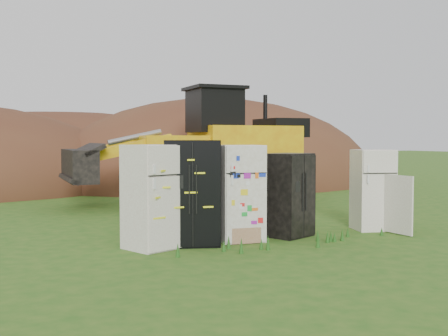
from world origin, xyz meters
The scene contains 9 objects.
ground centered at (0.00, 0.00, 0.00)m, with size 120.00×120.00×0.00m, color #255516.
fridge_leftmost centered at (-2.38, -0.01, 0.90)m, with size 0.80×0.76×1.80m, color white, non-canonical shape.
fridge_black_side centered at (-1.62, 0.04, 0.94)m, with size 0.98×0.78×1.88m, color black, non-canonical shape.
fridge_sticker centered at (-0.65, 0.04, 0.89)m, with size 0.80×0.74×1.79m, color white, non-canonical shape.
fridge_dark_mid centered at (0.41, 0.04, 0.81)m, with size 0.83×0.68×1.62m, color black, non-canonical shape.
fridge_open_door centered at (2.45, 0.00, 0.84)m, with size 0.76×0.70×1.68m, color white, non-canonical shape.
wheel_loader centered at (0.59, 5.97, 1.72)m, with size 7.10×2.88×3.44m, color gold, non-canonical shape.
dirt_mound_right centered at (4.40, 12.39, 0.00)m, with size 14.55×10.67×7.22m, color #4C2618.
dirt_mound_back centered at (-1.06, 17.51, 0.00)m, with size 20.33×13.55×6.32m, color #4C2618.
Camera 1 is at (-5.31, -9.30, 1.91)m, focal length 45.00 mm.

